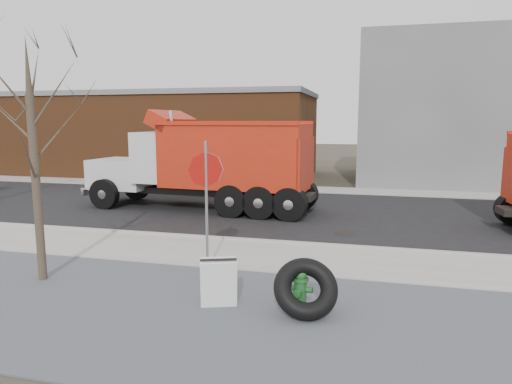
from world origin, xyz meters
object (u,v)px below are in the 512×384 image
(stop_sign, at_px, (206,184))
(fire_hydrant, at_px, (300,291))
(truck_tire, at_px, (306,288))
(dump_truck_red_b, at_px, (207,160))
(sandwich_board, at_px, (219,283))

(stop_sign, bearing_deg, fire_hydrant, -50.05)
(truck_tire, relative_size, stop_sign, 0.47)
(fire_hydrant, xyz_separation_m, dump_truck_red_b, (-4.99, 8.74, 1.56))
(stop_sign, xyz_separation_m, sandwich_board, (0.96, -2.01, -1.54))
(stop_sign, height_order, sandwich_board, stop_sign)
(truck_tire, bearing_deg, sandwich_board, -177.62)
(fire_hydrant, height_order, stop_sign, stop_sign)
(fire_hydrant, relative_size, truck_tire, 0.59)
(truck_tire, height_order, sandwich_board, truck_tire)
(truck_tire, height_order, dump_truck_red_b, dump_truck_red_b)
(stop_sign, relative_size, sandwich_board, 3.24)
(sandwich_board, height_order, dump_truck_red_b, dump_truck_red_b)
(truck_tire, relative_size, sandwich_board, 1.51)
(fire_hydrant, height_order, dump_truck_red_b, dump_truck_red_b)
(sandwich_board, distance_m, dump_truck_red_b, 9.78)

